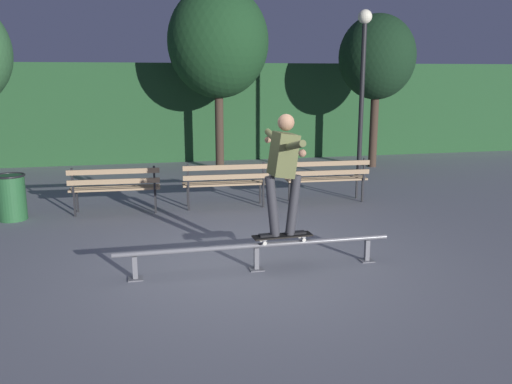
% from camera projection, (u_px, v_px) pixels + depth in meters
% --- Properties ---
extents(ground_plane, '(90.00, 90.00, 0.00)m').
position_uv_depth(ground_plane, '(254.00, 265.00, 7.12)').
color(ground_plane, slate).
extents(hedge_backdrop, '(24.00, 1.20, 2.79)m').
position_uv_depth(hedge_backdrop, '(185.00, 112.00, 15.77)').
color(hedge_backdrop, '#234C28').
rests_on(hedge_backdrop, ground).
extents(grind_rail, '(3.60, 0.18, 0.36)m').
position_uv_depth(grind_rail, '(256.00, 250.00, 6.89)').
color(grind_rail, slate).
rests_on(grind_rail, ground).
extents(skateboard, '(0.79, 0.25, 0.09)m').
position_uv_depth(skateboard, '(282.00, 236.00, 6.93)').
color(skateboard, black).
rests_on(skateboard, grind_rail).
extents(skateboarder, '(0.62, 1.41, 1.56)m').
position_uv_depth(skateboarder, '(283.00, 165.00, 6.73)').
color(skateboarder, black).
rests_on(skateboarder, skateboard).
extents(park_bench_leftmost, '(1.62, 0.48, 0.88)m').
position_uv_depth(park_bench_leftmost, '(115.00, 185.00, 9.62)').
color(park_bench_leftmost, black).
rests_on(park_bench_leftmost, ground).
extents(park_bench_left_center, '(1.62, 0.48, 0.88)m').
position_uv_depth(park_bench_left_center, '(226.00, 180.00, 10.05)').
color(park_bench_left_center, black).
rests_on(park_bench_left_center, ground).
extents(park_bench_right_center, '(1.62, 0.48, 0.88)m').
position_uv_depth(park_bench_right_center, '(327.00, 176.00, 10.48)').
color(park_bench_right_center, black).
rests_on(park_bench_right_center, ground).
extents(tree_far_right, '(2.00, 2.00, 4.02)m').
position_uv_depth(tree_far_right, '(377.00, 58.00, 14.08)').
color(tree_far_right, '#3D2D23').
rests_on(tree_far_right, ground).
extents(tree_behind_benches, '(2.56, 2.56, 4.68)m').
position_uv_depth(tree_behind_benches, '(218.00, 42.00, 13.55)').
color(tree_behind_benches, '#3D2D23').
rests_on(tree_behind_benches, ground).
extents(lamp_post_right, '(0.32, 0.32, 3.90)m').
position_uv_depth(lamp_post_right, '(363.00, 74.00, 12.32)').
color(lamp_post_right, black).
rests_on(lamp_post_right, ground).
extents(trash_can, '(0.52, 0.52, 0.80)m').
position_uv_depth(trash_can, '(11.00, 197.00, 9.25)').
color(trash_can, '#23562D').
rests_on(trash_can, ground).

